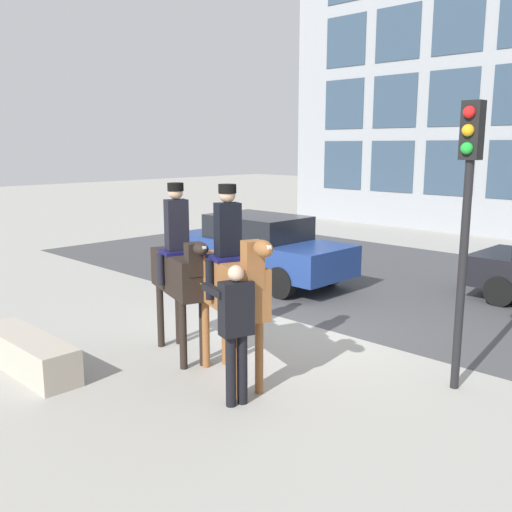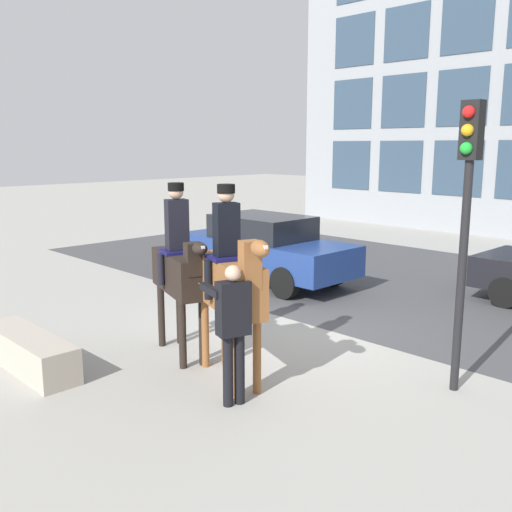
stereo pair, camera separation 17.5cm
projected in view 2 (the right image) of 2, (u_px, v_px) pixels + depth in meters
The scene contains 8 objects.
ground_plane at pixel (297, 333), 9.91m from camera, with size 80.00×80.00×0.00m, color #9E9B93.
road_surface at pixel (433, 286), 13.18m from camera, with size 21.71×8.50×0.01m.
mounted_horse_lead at pixel (180, 268), 8.60m from camera, with size 1.80×0.89×2.66m.
mounted_horse_companion at pixel (230, 280), 7.66m from camera, with size 1.95×0.96×2.70m.
pedestrian_bystander at pixel (232, 323), 6.99m from camera, with size 0.91×0.45×1.79m.
street_car_near_lane at pixel (265, 247), 13.53m from camera, with size 4.47×1.85×1.58m.
traffic_light at pixel (466, 200), 7.13m from camera, with size 0.24×0.29×3.75m.
planter_ledge at pixel (29, 352), 8.27m from camera, with size 2.14×0.56×0.52m.
Camera 2 is at (6.26, -7.15, 3.20)m, focal length 40.00 mm.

